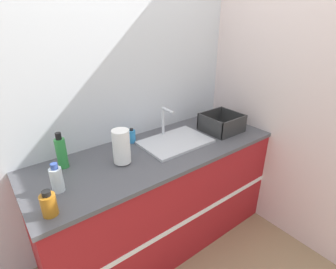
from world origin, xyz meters
TOP-DOWN VIEW (x-y plane):
  - ground_plane at (0.00, 0.00)m, footprint 12.00×12.00m
  - wall_back at (0.00, 0.71)m, footprint 4.31×0.06m
  - wall_right at (0.98, 0.34)m, footprint 0.06×2.68m
  - counter_cabinet at (0.00, 0.34)m, footprint 1.93×0.70m
  - sink at (0.18, 0.35)m, footprint 0.53×0.37m
  - paper_towel_roll at (-0.30, 0.33)m, footprint 0.12×0.12m
  - dish_rack at (0.66, 0.30)m, footprint 0.31×0.30m
  - bottle_green at (-0.64, 0.53)m, footprint 0.07×0.07m
  - bottle_amber at (-0.85, 0.10)m, footprint 0.08×0.08m
  - bottle_clear at (-0.75, 0.28)m, footprint 0.07×0.07m
  - soap_dispenser at (-0.09, 0.57)m, footprint 0.06×0.06m

SIDE VIEW (x-z plane):
  - ground_plane at x=0.00m, z-range 0.00..0.00m
  - counter_cabinet at x=0.00m, z-range 0.00..0.89m
  - sink at x=0.18m, z-range 0.78..1.04m
  - soap_dispenser at x=-0.09m, z-range 0.88..1.00m
  - dish_rack at x=0.66m, z-range 0.87..1.02m
  - bottle_amber at x=-0.85m, z-range 0.88..1.03m
  - bottle_clear at x=-0.75m, z-range 0.88..1.06m
  - bottle_green at x=-0.64m, z-range 0.88..1.13m
  - paper_towel_roll at x=-0.30m, z-range 0.89..1.14m
  - wall_back at x=0.00m, z-range 0.00..2.60m
  - wall_right at x=0.98m, z-range 0.00..2.60m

